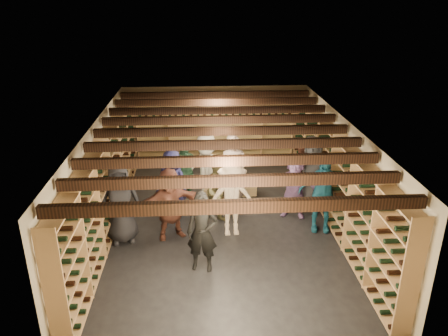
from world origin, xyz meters
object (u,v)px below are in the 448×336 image
object	(u,v)px
person_1	(202,232)
person_4	(322,193)
person_5	(170,204)
person_7	(234,174)
person_6	(172,183)
crate_loose	(225,192)
person_10	(185,173)
person_12	(311,174)
person_9	(207,170)
person_8	(303,173)
person_3	(232,199)
person_0	(120,203)
crate_stack_left	(215,184)
person_11	(294,186)
crate_stack_right	(247,185)
person_2	(219,192)

from	to	relation	value
person_1	person_4	distance (m)	2.99
person_5	person_7	xyz separation A→B (m)	(1.45, 1.21, 0.15)
person_6	crate_loose	bearing A→B (deg)	61.24
person_7	person_6	bearing A→B (deg)	-174.91
person_10	person_7	bearing A→B (deg)	-38.59
person_7	person_12	distance (m)	1.87
crate_loose	person_12	size ratio (longest dim) A/B	0.27
person_4	person_9	world-z (taller)	person_9
crate_loose	person_9	world-z (taller)	person_9
person_5	person_8	xyz separation A→B (m)	(3.26, 1.67, -0.06)
person_3	person_4	size ratio (longest dim) A/B	0.95
person_3	person_7	bearing A→B (deg)	80.54
crate_loose	person_0	distance (m)	3.26
person_8	person_4	bearing A→B (deg)	-100.75
person_1	person_6	size ratio (longest dim) A/B	0.99
person_3	person_8	bearing A→B (deg)	36.68
crate_stack_left	person_11	size ratio (longest dim) A/B	0.55
person_10	person_11	size ratio (longest dim) A/B	1.11
person_6	person_7	size ratio (longest dim) A/B	0.85
person_1	person_9	world-z (taller)	person_9
person_4	person_12	bearing A→B (deg)	99.98
crate_stack_right	person_2	xyz separation A→B (m)	(-0.80, -1.49, 0.54)
crate_stack_right	person_4	world-z (taller)	person_4
person_0	person_1	size ratio (longest dim) A/B	1.11
crate_stack_left	crate_stack_right	world-z (taller)	crate_stack_left
person_3	crate_stack_right	bearing A→B (deg)	71.43
person_6	person_7	world-z (taller)	person_7
person_3	person_7	xyz separation A→B (m)	(0.13, 1.16, 0.10)
person_3	person_10	xyz separation A→B (m)	(-1.06, 1.47, 0.01)
person_7	person_10	xyz separation A→B (m)	(-1.19, 0.31, -0.10)
crate_stack_right	person_8	xyz separation A→B (m)	(1.39, -0.38, 0.49)
person_3	person_9	bearing A→B (deg)	105.14
crate_stack_right	person_8	bearing A→B (deg)	-15.29
person_9	person_12	bearing A→B (deg)	4.48
person_5	person_8	distance (m)	3.66
crate_loose	person_6	xyz separation A→B (m)	(-1.30, -1.00, 0.73)
person_4	person_8	xyz separation A→B (m)	(-0.06, 1.54, -0.15)
person_3	person_1	bearing A→B (deg)	-120.52
crate_stack_left	crate_stack_right	xyz separation A→B (m)	(0.86, 0.27, -0.17)
person_3	person_10	distance (m)	1.82
crate_loose	person_4	bearing A→B (deg)	-43.32
person_0	person_12	distance (m)	4.53
crate_stack_left	person_9	bearing A→B (deg)	-138.40
person_1	person_5	size ratio (longest dim) A/B	1.01
crate_stack_left	person_7	bearing A→B (deg)	-52.23
person_7	person_9	world-z (taller)	person_7
person_11	person_4	bearing A→B (deg)	-36.97
crate_loose	person_5	xyz separation A→B (m)	(-1.29, -2.04, 0.72)
person_3	person_8	xyz separation A→B (m)	(1.93, 1.62, -0.11)
person_0	person_11	distance (m)	3.99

